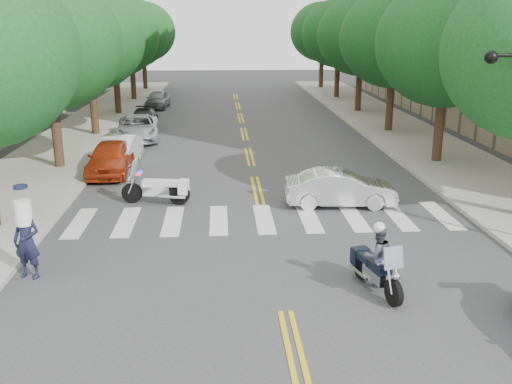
{
  "coord_description": "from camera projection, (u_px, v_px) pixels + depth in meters",
  "views": [
    {
      "loc": [
        -1.43,
        -11.84,
        6.46
      ],
      "look_at": [
        -0.34,
        5.41,
        1.3
      ],
      "focal_mm": 40.0,
      "sensor_mm": 36.0,
      "label": 1
    }
  ],
  "objects": [
    {
      "name": "ground",
      "position": [
        285.0,
        311.0,
        13.25
      ],
      "size": [
        140.0,
        140.0,
        0.0
      ],
      "primitive_type": "plane",
      "color": "#38383A",
      "rests_on": "ground"
    },
    {
      "name": "sidewalk_left",
      "position": [
        84.0,
        135.0,
        33.7
      ],
      "size": [
        5.0,
        60.0,
        0.15
      ],
      "primitive_type": "cube",
      "color": "#9E9991",
      "rests_on": "ground"
    },
    {
      "name": "sidewalk_right",
      "position": [
        399.0,
        131.0,
        34.85
      ],
      "size": [
        5.0,
        60.0,
        0.15
      ],
      "primitive_type": "cube",
      "color": "#9E9991",
      "rests_on": "ground"
    },
    {
      "name": "tree_l_1",
      "position": [
        48.0,
        44.0,
        24.52
      ],
      "size": [
        6.4,
        6.4,
        8.45
      ],
      "color": "#382316",
      "rests_on": "ground"
    },
    {
      "name": "tree_l_2",
      "position": [
        88.0,
        39.0,
        32.17
      ],
      "size": [
        6.4,
        6.4,
        8.45
      ],
      "color": "#382316",
      "rests_on": "ground"
    },
    {
      "name": "tree_l_3",
      "position": [
        113.0,
        36.0,
        39.82
      ],
      "size": [
        6.4,
        6.4,
        8.45
      ],
      "color": "#382316",
      "rests_on": "ground"
    },
    {
      "name": "tree_l_4",
      "position": [
        130.0,
        34.0,
        47.47
      ],
      "size": [
        6.4,
        6.4,
        8.45
      ],
      "color": "#382316",
      "rests_on": "ground"
    },
    {
      "name": "tree_l_5",
      "position": [
        142.0,
        32.0,
        55.13
      ],
      "size": [
        6.4,
        6.4,
        8.45
      ],
      "color": "#382316",
      "rests_on": "ground"
    },
    {
      "name": "tree_r_1",
      "position": [
        447.0,
        43.0,
        25.59
      ],
      "size": [
        6.4,
        6.4,
        8.45
      ],
      "color": "#382316",
      "rests_on": "ground"
    },
    {
      "name": "tree_r_2",
      "position": [
        394.0,
        38.0,
        33.24
      ],
      "size": [
        6.4,
        6.4,
        8.45
      ],
      "color": "#382316",
      "rests_on": "ground"
    },
    {
      "name": "tree_r_3",
      "position": [
        361.0,
        35.0,
        40.89
      ],
      "size": [
        6.4,
        6.4,
        8.45
      ],
      "color": "#382316",
      "rests_on": "ground"
    },
    {
      "name": "tree_r_4",
      "position": [
        339.0,
        33.0,
        48.54
      ],
      "size": [
        6.4,
        6.4,
        8.45
      ],
      "color": "#382316",
      "rests_on": "ground"
    },
    {
      "name": "tree_r_5",
      "position": [
        322.0,
        32.0,
        56.19
      ],
      "size": [
        6.4,
        6.4,
        8.45
      ],
      "color": "#382316",
      "rests_on": "ground"
    },
    {
      "name": "motorcycle_police",
      "position": [
        376.0,
        260.0,
        14.11
      ],
      "size": [
        0.9,
        2.21,
        1.82
      ],
      "rotation": [
        0.0,
        0.0,
        3.39
      ],
      "color": "black",
      "rests_on": "ground"
    },
    {
      "name": "motorcycle_parked",
      "position": [
        161.0,
        189.0,
        20.97
      ],
      "size": [
        2.55,
        0.86,
        1.65
      ],
      "rotation": [
        0.0,
        0.0,
        1.41
      ],
      "color": "black",
      "rests_on": "ground"
    },
    {
      "name": "officer_standing",
      "position": [
        27.0,
        241.0,
        14.76
      ],
      "size": [
        0.85,
        0.68,
        2.03
      ],
      "primitive_type": "imported",
      "rotation": [
        0.0,
        0.0,
        -0.29
      ],
      "color": "#161933",
      "rests_on": "ground"
    },
    {
      "name": "convertible",
      "position": [
        341.0,
        188.0,
        20.72
      ],
      "size": [
        4.09,
        1.64,
        1.32
      ],
      "primitive_type": "imported",
      "rotation": [
        0.0,
        0.0,
        1.51
      ],
      "color": "silver",
      "rests_on": "ground"
    },
    {
      "name": "parked_car_a",
      "position": [
        110.0,
        158.0,
        25.1
      ],
      "size": [
        1.75,
        4.31,
        1.46
      ],
      "primitive_type": "imported",
      "rotation": [
        0.0,
        0.0,
        0.0
      ],
      "color": "#B43313",
      "rests_on": "ground"
    },
    {
      "name": "parked_car_b",
      "position": [
        119.0,
        151.0,
        26.55
      ],
      "size": [
        1.74,
        4.26,
        1.37
      ],
      "primitive_type": "imported",
      "rotation": [
        0.0,
        0.0,
        -0.07
      ],
      "color": "silver",
      "rests_on": "ground"
    },
    {
      "name": "parked_car_c",
      "position": [
        138.0,
        128.0,
        32.43
      ],
      "size": [
        2.76,
        5.19,
        1.39
      ],
      "primitive_type": "imported",
      "rotation": [
        0.0,
        0.0,
        0.09
      ],
      "color": "#AEB0B7",
      "rests_on": "ground"
    },
    {
      "name": "parked_car_d",
      "position": [
        143.0,
        119.0,
        36.13
      ],
      "size": [
        1.71,
        4.08,
        1.18
      ],
      "primitive_type": "imported",
      "rotation": [
        0.0,
        0.0,
        0.01
      ],
      "color": "black",
      "rests_on": "ground"
    },
    {
      "name": "parked_car_e",
      "position": [
        158.0,
        99.0,
        44.59
      ],
      "size": [
        1.88,
        4.07,
        1.35
      ],
      "primitive_type": "imported",
      "rotation": [
        0.0,
        0.0,
        -0.07
      ],
      "color": "gray",
      "rests_on": "ground"
    }
  ]
}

